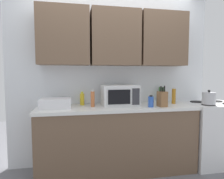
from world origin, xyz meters
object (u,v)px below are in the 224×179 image
bottle_amber_vinegar (174,96)px  bottle_spice_jar (93,99)px  knife_block (162,99)px  microwave (120,95)px  bottle_blue_cleaner (151,102)px  bottle_green_oil (162,94)px  kettle (209,98)px  dish_rack (56,103)px  bottle_yellow_mustard (82,99)px  stove_range (211,133)px

bottle_amber_vinegar → bottle_spice_jar: size_ratio=1.05×
knife_block → bottle_spice_jar: bearing=170.6°
microwave → knife_block: 0.57m
bottle_spice_jar → bottle_blue_cleaner: (0.74, -0.16, -0.04)m
bottle_green_oil → bottle_amber_vinegar: bearing=-57.7°
kettle → microwave: 1.24m
microwave → dish_rack: (-0.84, -0.03, -0.08)m
bottle_amber_vinegar → knife_block: bearing=-143.3°
knife_block → bottle_green_oil: 0.41m
bottle_green_oil → bottle_yellow_mustard: bearing=-178.1°
kettle → bottle_spice_jar: (-1.60, 0.15, 0.01)m
microwave → dish_rack: bearing=-177.9°
stove_range → bottle_blue_cleaner: 1.16m
bottle_spice_jar → dish_rack: bearing=178.6°
knife_block → bottle_yellow_mustard: (-1.03, 0.34, -0.02)m
bottle_yellow_mustard → bottle_blue_cleaner: 0.94m
microwave → bottle_blue_cleaner: bearing=-28.2°
dish_rack → knife_block: (1.37, -0.16, 0.04)m
kettle → dish_rack: 2.07m
dish_rack → bottle_yellow_mustard: bottle_yellow_mustard is taller
kettle → knife_block: bearing=-179.9°
bottle_spice_jar → bottle_yellow_mustard: bearing=124.4°
dish_rack → knife_block: size_ratio=1.37×
stove_range → bottle_yellow_mustard: bottle_yellow_mustard is taller
stove_range → kettle: 0.59m
stove_range → microwave: size_ratio=1.90×
bottle_amber_vinegar → bottle_green_oil: size_ratio=0.97×
kettle → microwave: bearing=171.2°
kettle → knife_block: knife_block is taller
kettle → bottle_yellow_mustard: kettle is taller
knife_block → bottle_yellow_mustard: knife_block is taller
knife_block → bottle_green_oil: knife_block is taller
microwave → knife_block: microwave is taller
stove_range → knife_block: (-0.86, -0.14, 0.55)m
knife_block → bottle_amber_vinegar: (0.27, 0.20, 0.01)m
microwave → bottle_amber_vinegar: size_ratio=2.00×
bottle_yellow_mustard → microwave: bearing=-16.3°
stove_range → bottle_amber_vinegar: size_ratio=3.81×
microwave → bottle_spice_jar: 0.38m
kettle → bottle_spice_jar: bottle_spice_jar is taller
stove_range → bottle_spice_jar: bottle_spice_jar is taller
kettle → bottle_blue_cleaner: kettle is taller
stove_range → microwave: (-1.40, 0.05, 0.59)m
bottle_spice_jar → bottle_green_oil: size_ratio=0.92×
dish_rack → bottle_amber_vinegar: 1.65m
bottle_yellow_mustard → bottle_spice_jar: 0.23m
microwave → bottle_yellow_mustard: 0.53m
knife_block → bottle_spice_jar: (-0.91, 0.15, 0.00)m
bottle_yellow_mustard → bottle_blue_cleaner: bearing=-21.6°
dish_rack → microwave: bearing=2.1°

